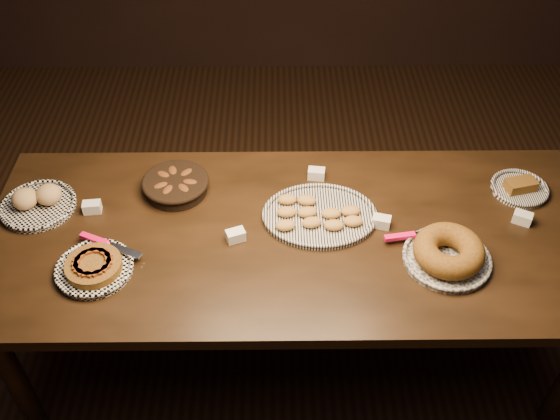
{
  "coord_description": "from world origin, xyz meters",
  "views": [
    {
      "loc": [
        -0.07,
        -1.69,
        2.47
      ],
      "look_at": [
        -0.05,
        0.05,
        0.82
      ],
      "focal_mm": 40.0,
      "sensor_mm": 36.0,
      "label": 1
    }
  ],
  "objects_px": {
    "apple_tart_plate": "(94,267)",
    "madeleine_platter": "(318,215)",
    "buffet_table": "(293,245)",
    "bundt_cake_plate": "(448,253)"
  },
  "relations": [
    {
      "from": "buffet_table",
      "to": "madeleine_platter",
      "type": "relative_size",
      "value": 5.34
    },
    {
      "from": "apple_tart_plate",
      "to": "buffet_table",
      "type": "bearing_deg",
      "value": -4.52
    },
    {
      "from": "apple_tart_plate",
      "to": "madeleine_platter",
      "type": "bearing_deg",
      "value": -1.4
    },
    {
      "from": "buffet_table",
      "to": "madeleine_platter",
      "type": "xyz_separation_m",
      "value": [
        0.1,
        0.07,
        0.09
      ]
    },
    {
      "from": "buffet_table",
      "to": "bundt_cake_plate",
      "type": "relative_size",
      "value": 6.15
    },
    {
      "from": "buffet_table",
      "to": "bundt_cake_plate",
      "type": "xyz_separation_m",
      "value": [
        0.56,
        -0.16,
        0.12
      ]
    },
    {
      "from": "apple_tart_plate",
      "to": "madeleine_platter",
      "type": "distance_m",
      "value": 0.87
    },
    {
      "from": "apple_tart_plate",
      "to": "bundt_cake_plate",
      "type": "xyz_separation_m",
      "value": [
        1.28,
        0.03,
        0.02
      ]
    },
    {
      "from": "buffet_table",
      "to": "madeleine_platter",
      "type": "bearing_deg",
      "value": 36.86
    },
    {
      "from": "madeleine_platter",
      "to": "apple_tart_plate",
      "type": "bearing_deg",
      "value": -179.12
    }
  ]
}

